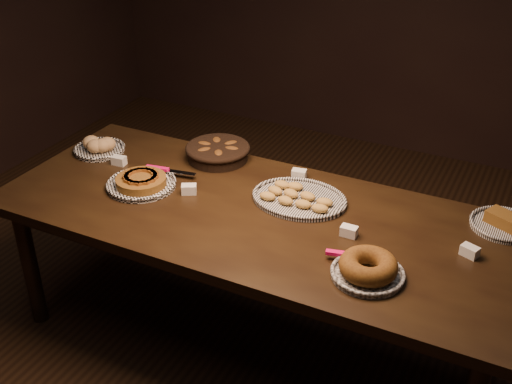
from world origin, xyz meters
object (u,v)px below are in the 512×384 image
at_px(apple_tart_plate, 142,182).
at_px(bundt_cake_plate, 368,268).
at_px(buffet_table, 255,225).
at_px(madeleine_platter, 298,198).

distance_m(apple_tart_plate, bundt_cake_plate, 1.21).
bearing_deg(buffet_table, madeleine_platter, 51.45).
xyz_separation_m(buffet_table, apple_tart_plate, (-0.59, -0.04, 0.10)).
xyz_separation_m(buffet_table, madeleine_platter, (0.14, 0.17, 0.09)).
distance_m(buffet_table, bundt_cake_plate, 0.66).
height_order(madeleine_platter, bundt_cake_plate, bundt_cake_plate).
bearing_deg(apple_tart_plate, buffet_table, 9.70).
relative_size(buffet_table, apple_tart_plate, 6.55).
bearing_deg(buffet_table, bundt_cake_plate, -21.44).
bearing_deg(buffet_table, apple_tart_plate, -176.17).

